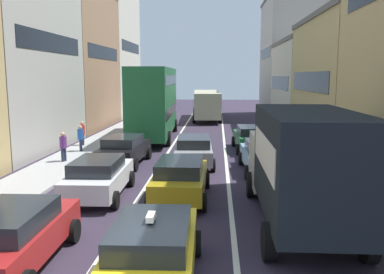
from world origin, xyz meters
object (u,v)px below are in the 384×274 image
taxi_centre_lane_front (152,250)px  pedestrian_mid_sidewalk (82,132)px  hatchback_centre_lane_third (194,150)px  pedestrian_far_sidewalk (80,137)px  sedan_left_lane_front (13,235)px  wagon_right_lane_far (251,137)px  sedan_centre_lane_second (180,178)px  removalist_box_truck (301,163)px  wagon_left_lane_second (99,176)px  sedan_left_lane_third (124,149)px  bus_mid_queue_primary (154,100)px  sedan_right_lane_behind_truck (264,155)px  pedestrian_near_kerb (63,146)px  bus_far_queue_secondary (207,103)px

taxi_centre_lane_front → pedestrian_mid_sidewalk: size_ratio=2.62×
hatchback_centre_lane_third → pedestrian_mid_sidewalk: size_ratio=2.64×
taxi_centre_lane_front → pedestrian_far_sidewalk: (-6.61, 14.78, 0.15)m
sedan_left_lane_front → pedestrian_far_sidewalk: size_ratio=2.61×
wagon_right_lane_far → pedestrian_mid_sidewalk: 10.65m
taxi_centre_lane_front → sedan_centre_lane_second: 6.30m
removalist_box_truck → hatchback_centre_lane_third: 9.12m
sedan_left_lane_front → wagon_right_lane_far: bearing=-24.7°
removalist_box_truck → pedestrian_mid_sidewalk: (-11.06, 13.10, -1.03)m
hatchback_centre_lane_third → pedestrian_far_sidewalk: (-6.81, 2.80, 0.15)m
taxi_centre_lane_front → wagon_left_lane_second: (-3.04, 6.32, -0.00)m
hatchback_centre_lane_third → pedestrian_far_sidewalk: 7.37m
sedan_left_lane_third → taxi_centre_lane_front: bearing=-161.0°
sedan_left_lane_front → hatchback_centre_lane_third: bearing=-18.7°
hatchback_centre_lane_third → bus_mid_queue_primary: bearing=18.2°
wagon_left_lane_second → pedestrian_far_sidewalk: 9.18m
pedestrian_mid_sidewalk → pedestrian_far_sidewalk: 2.11m
taxi_centre_lane_front → sedan_right_lane_behind_truck: bearing=-19.9°
sedan_right_lane_behind_truck → pedestrian_mid_sidewalk: (-10.77, 6.08, 0.15)m
bus_mid_queue_primary → pedestrian_near_kerb: size_ratio=6.38×
sedan_left_lane_third → hatchback_centre_lane_third: bearing=-86.3°
sedan_centre_lane_second → wagon_right_lane_far: 10.61m
sedan_centre_lane_second → bus_far_queue_secondary: (0.23, 27.32, 0.96)m
taxi_centre_lane_front → wagon_right_lane_far: taxi_centre_lane_front is taller
removalist_box_truck → bus_mid_queue_primary: 18.33m
bus_mid_queue_primary → hatchback_centre_lane_third: bearing=-161.1°
wagon_right_lane_far → pedestrian_near_kerb: 10.92m
bus_far_queue_secondary → pedestrian_mid_sidewalk: bearing=153.3°
removalist_box_truck → sedan_left_lane_third: removalist_box_truck is taller
wagon_left_lane_second → bus_mid_queue_primary: bearing=-1.0°
sedan_left_lane_front → pedestrian_near_kerb: pedestrian_near_kerb is taller
pedestrian_mid_sidewalk → wagon_right_lane_far: bearing=-35.1°
wagon_left_lane_second → bus_mid_queue_primary: bus_mid_queue_primary is taller
taxi_centre_lane_front → wagon_left_lane_second: taxi_centre_lane_front is taller
taxi_centre_lane_front → sedan_left_lane_third: taxi_centre_lane_front is taller
bus_mid_queue_primary → bus_far_queue_secondary: bus_mid_queue_primary is taller
bus_mid_queue_primary → wagon_right_lane_far: bearing=-125.2°
hatchback_centre_lane_third → bus_mid_queue_primary: bus_mid_queue_primary is taller
sedan_left_lane_third → pedestrian_far_sidewalk: bearing=52.1°
hatchback_centre_lane_third → sedan_centre_lane_second: bearing=175.4°
removalist_box_truck → wagon_left_lane_second: 7.48m
sedan_left_lane_front → removalist_box_truck: bearing=-68.1°
sedan_left_lane_third → sedan_right_lane_behind_truck: 7.05m
pedestrian_near_kerb → pedestrian_mid_sidewalk: 4.95m
bus_mid_queue_primary → sedan_centre_lane_second: bearing=-169.7°
removalist_box_truck → bus_far_queue_secondary: removalist_box_truck is taller
sedan_centre_lane_second → bus_mid_queue_primary: (-3.18, 14.33, 2.03)m
sedan_right_lane_behind_truck → bus_far_queue_secondary: bearing=5.9°
pedestrian_near_kerb → pedestrian_far_sidewalk: size_ratio=1.00×
bus_mid_queue_primary → pedestrian_far_sidewalk: (-3.46, -5.85, -1.88)m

